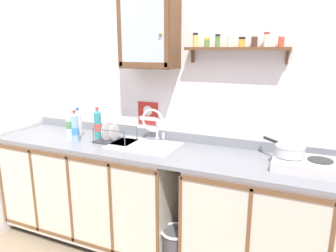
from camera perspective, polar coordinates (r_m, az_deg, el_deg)
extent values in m
cube|color=white|center=(2.75, 3.57, 4.40)|extent=(3.94, 0.05, 2.64)
cube|color=black|center=(3.33, -12.74, -17.74)|extent=(1.62, 0.55, 0.08)
cube|color=beige|center=(3.10, -13.54, -10.57)|extent=(1.65, 0.61, 0.86)
cube|color=brown|center=(2.74, -17.88, -5.40)|extent=(1.65, 0.01, 0.03)
cube|color=brown|center=(3.07, -16.76, -19.07)|extent=(1.65, 0.01, 0.03)
cube|color=brown|center=(3.45, -27.87, -9.25)|extent=(0.02, 0.01, 0.79)
cube|color=brown|center=(3.15, -23.09, -10.87)|extent=(0.02, 0.01, 0.79)
cube|color=brown|center=(2.88, -17.30, -12.72)|extent=(0.02, 0.01, 0.79)
cube|color=brown|center=(2.65, -10.30, -14.75)|extent=(0.02, 0.01, 0.79)
cube|color=brown|center=(2.47, -1.95, -16.84)|extent=(0.02, 0.01, 0.79)
cube|color=beige|center=(2.55, 21.10, -16.81)|extent=(1.46, 0.61, 0.86)
cube|color=brown|center=(2.10, 21.54, -11.74)|extent=(1.46, 0.01, 0.03)
cube|color=brown|center=(2.41, 2.18, -17.74)|extent=(0.02, 0.01, 0.79)
cube|color=brown|center=(2.30, 14.21, -19.83)|extent=(0.02, 0.01, 0.79)
cube|color=gray|center=(2.54, 0.86, -4.90)|extent=(3.30, 0.64, 0.03)
cube|color=gray|center=(2.78, 3.22, -2.04)|extent=(3.30, 0.02, 0.08)
cube|color=silver|center=(2.66, -4.36, -3.57)|extent=(0.57, 0.39, 0.01)
cube|color=slate|center=(2.71, -4.30, -6.39)|extent=(0.49, 0.32, 0.01)
cube|color=slate|center=(2.82, -2.78, -4.14)|extent=(0.49, 0.01, 0.14)
cube|color=slate|center=(2.55, -6.04, -6.18)|extent=(0.49, 0.01, 0.14)
cylinder|color=#4C4C51|center=(2.71, -4.30, -6.43)|extent=(0.04, 0.04, 0.01)
cylinder|color=silver|center=(2.84, -1.96, -2.31)|extent=(0.05, 0.05, 0.02)
cylinder|color=silver|center=(2.81, -1.98, -0.35)|extent=(0.02, 0.02, 0.18)
torus|color=silver|center=(2.71, -2.84, 1.02)|extent=(0.20, 0.02, 0.20)
cylinder|color=silver|center=(2.80, -0.86, -1.80)|extent=(0.02, 0.02, 0.06)
cube|color=silver|center=(2.35, 23.35, -6.37)|extent=(0.41, 0.32, 0.07)
cylinder|color=#2D2D2D|center=(2.37, 21.08, -5.13)|extent=(0.16, 0.16, 0.01)
cylinder|color=#2D2D2D|center=(2.37, 25.81, -5.58)|extent=(0.16, 0.16, 0.01)
cylinder|color=black|center=(2.22, 20.74, -7.32)|extent=(0.03, 0.02, 0.03)
cylinder|color=black|center=(2.22, 25.81, -7.81)|extent=(0.03, 0.02, 0.03)
cylinder|color=silver|center=(2.35, 21.16, -4.23)|extent=(0.19, 0.19, 0.07)
torus|color=silver|center=(2.34, 21.23, -3.39)|extent=(0.20, 0.20, 0.01)
cylinder|color=black|center=(2.48, 18.28, -2.49)|extent=(0.14, 0.14, 0.02)
cylinder|color=silver|center=(2.97, -17.29, -0.12)|extent=(0.07, 0.07, 0.23)
cone|color=silver|center=(2.94, -17.48, 2.36)|extent=(0.06, 0.06, 0.03)
cylinder|color=white|center=(2.93, -17.51, 2.84)|extent=(0.03, 0.03, 0.02)
cylinder|color=#4C9959|center=(2.96, -17.32, 0.24)|extent=(0.07, 0.07, 0.07)
cylinder|color=white|center=(3.04, -15.88, 0.21)|extent=(0.06, 0.06, 0.22)
cone|color=white|center=(3.01, -16.04, 2.53)|extent=(0.06, 0.06, 0.03)
cylinder|color=#2D59B2|center=(3.01, -16.07, 2.99)|extent=(0.03, 0.03, 0.02)
cylinder|color=white|center=(3.05, -15.86, -0.18)|extent=(0.07, 0.07, 0.06)
cylinder|color=teal|center=(2.94, -12.56, 0.10)|extent=(0.06, 0.06, 0.24)
cone|color=teal|center=(2.91, -12.70, 2.63)|extent=(0.06, 0.06, 0.03)
cylinder|color=red|center=(2.91, -12.72, 3.10)|extent=(0.03, 0.03, 0.02)
cylinder|color=#D84C3F|center=(2.95, -12.55, -0.21)|extent=(0.07, 0.07, 0.07)
cylinder|color=#8CB7E0|center=(2.87, -16.41, -0.50)|extent=(0.06, 0.06, 0.24)
cone|color=#8CB7E0|center=(2.84, -16.59, 2.06)|extent=(0.06, 0.06, 0.03)
cylinder|color=red|center=(2.84, -16.62, 2.53)|extent=(0.03, 0.03, 0.02)
cylinder|color=#3F8CCC|center=(2.87, -16.38, -0.87)|extent=(0.06, 0.06, 0.07)
cube|color=#333338|center=(2.82, -9.43, -2.72)|extent=(0.34, 0.22, 0.01)
cylinder|color=#4C4F54|center=(2.81, -13.34, -1.60)|extent=(0.01, 0.01, 0.12)
cylinder|color=#4C4F54|center=(2.63, -7.83, -2.37)|extent=(0.01, 0.01, 0.12)
cylinder|color=#4C4F54|center=(2.97, -10.95, -0.64)|extent=(0.01, 0.01, 0.12)
cylinder|color=#4C4F54|center=(2.81, -5.63, -1.30)|extent=(0.01, 0.01, 0.12)
cylinder|color=#4C4F54|center=(2.70, -10.73, -0.78)|extent=(0.32, 0.01, 0.01)
cylinder|color=#4C4F54|center=(2.87, -8.41, 0.17)|extent=(0.32, 0.01, 0.01)
cylinder|color=white|center=(2.84, -10.95, -0.95)|extent=(0.01, 0.17, 0.17)
cylinder|color=white|center=(2.80, -9.65, -1.11)|extent=(0.01, 0.15, 0.15)
cube|color=brown|center=(2.69, -3.34, 16.68)|extent=(0.46, 0.24, 0.59)
cube|color=silver|center=(2.58, -4.67, 16.78)|extent=(0.38, 0.01, 0.48)
cube|color=brown|center=(2.69, -8.76, 16.56)|extent=(0.04, 0.01, 0.55)
cube|color=brown|center=(2.49, -0.26, 16.93)|extent=(0.04, 0.01, 0.55)
cube|color=brown|center=(2.58, -4.56, 10.89)|extent=(0.44, 0.01, 0.05)
sphere|color=olive|center=(2.49, -1.41, 16.25)|extent=(0.02, 0.02, 0.02)
cube|color=brown|center=(2.50, 12.20, 13.50)|extent=(0.79, 0.14, 0.02)
cube|color=brown|center=(2.65, 4.51, 12.43)|extent=(0.02, 0.03, 0.10)
cube|color=brown|center=(2.51, 20.70, 11.52)|extent=(0.02, 0.03, 0.10)
cylinder|color=#E0C659|center=(2.58, 4.96, 15.03)|extent=(0.04, 0.04, 0.09)
cylinder|color=black|center=(2.58, 4.98, 16.22)|extent=(0.04, 0.04, 0.02)
cylinder|color=#598C3F|center=(2.55, 7.04, 14.60)|extent=(0.04, 0.04, 0.06)
cylinder|color=yellow|center=(2.55, 7.06, 15.40)|extent=(0.04, 0.04, 0.02)
cylinder|color=#598C3F|center=(2.53, 8.94, 14.81)|extent=(0.04, 0.04, 0.08)
cylinder|color=black|center=(2.53, 8.98, 15.88)|extent=(0.04, 0.04, 0.02)
cylinder|color=silver|center=(2.51, 11.19, 14.67)|extent=(0.05, 0.05, 0.07)
cylinder|color=white|center=(2.51, 11.24, 15.69)|extent=(0.05, 0.05, 0.02)
cylinder|color=gold|center=(2.50, 13.18, 14.38)|extent=(0.05, 0.05, 0.06)
cylinder|color=black|center=(2.50, 13.22, 15.21)|extent=(0.05, 0.05, 0.02)
cylinder|color=#4C3326|center=(2.49, 15.33, 14.45)|extent=(0.05, 0.05, 0.07)
cylinder|color=white|center=(2.49, 15.40, 15.48)|extent=(0.05, 0.05, 0.02)
cylinder|color=silver|center=(2.48, 17.36, 14.50)|extent=(0.04, 0.04, 0.09)
cylinder|color=red|center=(2.48, 17.45, 15.71)|extent=(0.04, 0.04, 0.02)
cylinder|color=#CC4C33|center=(2.47, 19.75, 14.11)|extent=(0.04, 0.04, 0.07)
cylinder|color=white|center=(2.47, 19.84, 15.10)|extent=(0.04, 0.04, 0.02)
cube|color=#B2261E|center=(2.89, -3.63, 2.30)|extent=(0.20, 0.01, 0.21)
cube|color=white|center=(2.90, -3.66, 1.37)|extent=(0.17, 0.00, 0.04)
cylinder|color=white|center=(2.88, -3.68, 2.79)|extent=(0.09, 0.00, 0.09)
cylinder|color=#4C4C51|center=(2.73, 1.43, -21.67)|extent=(0.22, 0.22, 0.37)
torus|color=white|center=(2.63, 1.46, -18.41)|extent=(0.25, 0.25, 0.02)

